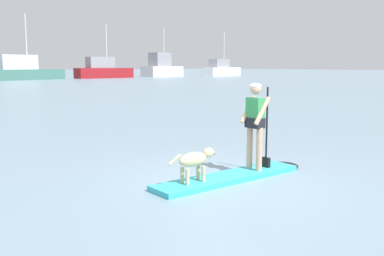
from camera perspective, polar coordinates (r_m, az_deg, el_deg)
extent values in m
plane|color=gray|center=(8.40, 4.79, -6.79)|extent=(400.00, 400.00, 0.00)
cube|color=#33B2BF|center=(8.39, 4.79, -6.46)|extent=(3.31, 0.98, 0.10)
ellipsoid|color=black|center=(9.55, 11.99, -4.80)|extent=(0.62, 0.67, 0.10)
cylinder|color=tan|center=(8.85, 7.56, -2.52)|extent=(0.12, 0.12, 0.87)
cylinder|color=tan|center=(8.68, 8.80, -2.77)|extent=(0.12, 0.12, 0.87)
cube|color=black|center=(8.68, 8.24, 0.68)|extent=(0.26, 0.38, 0.20)
cube|color=#338C4C|center=(8.66, 8.27, 2.05)|extent=(0.23, 0.36, 0.58)
sphere|color=tan|center=(8.62, 8.33, 5.08)|extent=(0.22, 0.22, 0.22)
ellipsoid|color=white|center=(8.62, 8.34, 5.48)|extent=(0.23, 0.23, 0.11)
cylinder|color=tan|center=(8.78, 7.38, 2.44)|extent=(0.42, 0.13, 0.54)
cylinder|color=tan|center=(8.52, 9.20, 2.22)|extent=(0.42, 0.13, 0.54)
cylinder|color=black|center=(8.95, 9.77, 0.07)|extent=(0.04, 0.04, 1.64)
cube|color=black|center=(9.08, 9.66, -4.44)|extent=(0.10, 0.19, 0.20)
ellipsoid|color=#CCB78C|center=(7.73, 0.12, -4.15)|extent=(0.62, 0.28, 0.26)
ellipsoid|color=#CCB78C|center=(7.94, 2.16, -3.25)|extent=(0.24, 0.18, 0.18)
ellipsoid|color=gray|center=(8.01, 2.76, -3.29)|extent=(0.13, 0.09, 0.08)
cylinder|color=#CCB78C|center=(7.48, -2.29, -4.18)|extent=(0.27, 0.08, 0.18)
cylinder|color=#CCB78C|center=(7.96, 0.79, -5.80)|extent=(0.07, 0.07, 0.29)
cylinder|color=#CCB78C|center=(7.84, 1.50, -6.02)|extent=(0.07, 0.07, 0.29)
cylinder|color=#CCB78C|center=(7.74, -1.29, -6.20)|extent=(0.07, 0.07, 0.29)
cylinder|color=#CCB78C|center=(7.62, -0.59, -6.43)|extent=(0.07, 0.07, 0.29)
cube|color=#3F7266|center=(70.28, -21.15, 6.54)|extent=(12.34, 3.96, 1.56)
cube|color=silver|center=(69.91, -21.92, 8.01)|extent=(5.63, 2.67, 2.14)
cylinder|color=silver|center=(70.59, -20.90, 10.53)|extent=(0.20, 0.20, 8.21)
cylinder|color=silver|center=(69.91, -21.93, 8.12)|extent=(4.25, 0.48, 0.14)
cube|color=maroon|center=(76.44, -11.38, 7.07)|extent=(10.41, 2.65, 1.71)
cube|color=gray|center=(76.02, -11.92, 8.40)|extent=(4.70, 1.92, 1.87)
cylinder|color=silver|center=(76.78, -11.15, 10.50)|extent=(0.20, 0.20, 7.45)
cylinder|color=silver|center=(76.02, -11.93, 8.60)|extent=(3.63, 0.22, 0.14)
cube|color=silver|center=(84.45, -3.90, 7.40)|extent=(8.36, 4.03, 1.98)
cube|color=gray|center=(84.06, -4.23, 8.94)|extent=(3.83, 2.86, 2.56)
cylinder|color=silver|center=(84.78, -3.71, 10.53)|extent=(0.20, 0.20, 7.28)
cylinder|color=silver|center=(84.06, -4.23, 8.88)|extent=(2.85, 0.33, 0.14)
cube|color=white|center=(89.62, 3.94, 7.37)|extent=(11.11, 4.56, 1.73)
cube|color=gray|center=(89.01, 3.60, 8.46)|extent=(5.14, 2.83, 1.66)
cylinder|color=silver|center=(90.07, 4.21, 10.21)|extent=(0.20, 0.20, 7.19)
cylinder|color=silver|center=(89.01, 3.60, 8.69)|extent=(3.74, 0.82, 0.14)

